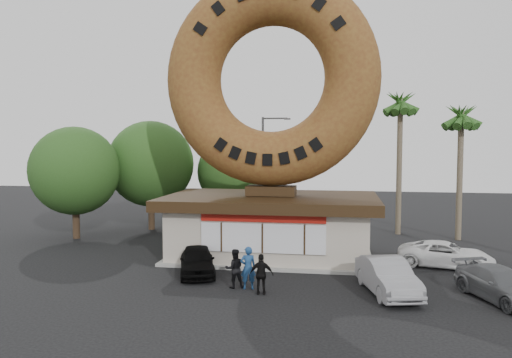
{
  "coord_description": "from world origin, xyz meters",
  "views": [
    {
      "loc": [
        3.58,
        -20.25,
        6.02
      ],
      "look_at": [
        -0.49,
        4.0,
        4.3
      ],
      "focal_mm": 35.0,
      "sensor_mm": 36.0,
      "label": 1
    }
  ],
  "objects_px": {
    "car_grey": "(501,285)",
    "street_lamp": "(265,165)",
    "car_white": "(446,254)",
    "person_right": "(261,274)",
    "car_silver": "(387,276)",
    "person_center": "(234,268)",
    "person_left": "(248,268)",
    "donut_shop": "(271,224)",
    "giant_donut": "(272,79)",
    "car_black": "(197,260)"
  },
  "relations": [
    {
      "from": "street_lamp",
      "to": "person_left",
      "type": "xyz_separation_m",
      "value": [
        1.74,
        -16.2,
        -3.59
      ]
    },
    {
      "from": "car_white",
      "to": "person_center",
      "type": "bearing_deg",
      "value": 132.48
    },
    {
      "from": "person_left",
      "to": "car_silver",
      "type": "relative_size",
      "value": 0.41
    },
    {
      "from": "giant_donut",
      "to": "street_lamp",
      "type": "bearing_deg",
      "value": 100.51
    },
    {
      "from": "giant_donut",
      "to": "person_center",
      "type": "xyz_separation_m",
      "value": [
        -0.71,
        -6.13,
        -8.62
      ]
    },
    {
      "from": "person_left",
      "to": "person_right",
      "type": "xyz_separation_m",
      "value": [
        0.67,
        -0.67,
        -0.07
      ]
    },
    {
      "from": "person_left",
      "to": "car_black",
      "type": "xyz_separation_m",
      "value": [
        -2.74,
        1.89,
        -0.24
      ]
    },
    {
      "from": "person_left",
      "to": "person_right",
      "type": "relative_size",
      "value": 1.09
    },
    {
      "from": "person_left",
      "to": "person_right",
      "type": "bearing_deg",
      "value": 121.34
    },
    {
      "from": "person_right",
      "to": "car_silver",
      "type": "xyz_separation_m",
      "value": [
        4.98,
        0.94,
        -0.11
      ]
    },
    {
      "from": "giant_donut",
      "to": "car_silver",
      "type": "xyz_separation_m",
      "value": [
        5.53,
        -5.93,
        -8.72
      ]
    },
    {
      "from": "giant_donut",
      "to": "car_grey",
      "type": "xyz_separation_m",
      "value": [
        9.76,
        -6.13,
        -8.81
      ]
    },
    {
      "from": "person_left",
      "to": "car_grey",
      "type": "bearing_deg",
      "value": 166.79
    },
    {
      "from": "giant_donut",
      "to": "street_lamp",
      "type": "distance_m",
      "value": 11.31
    },
    {
      "from": "person_center",
      "to": "car_grey",
      "type": "height_order",
      "value": "person_center"
    },
    {
      "from": "street_lamp",
      "to": "car_grey",
      "type": "relative_size",
      "value": 1.85
    },
    {
      "from": "car_silver",
      "to": "person_right",
      "type": "bearing_deg",
      "value": 176.64
    },
    {
      "from": "donut_shop",
      "to": "person_left",
      "type": "relative_size",
      "value": 6.26
    },
    {
      "from": "donut_shop",
      "to": "car_silver",
      "type": "distance_m",
      "value": 8.16
    },
    {
      "from": "giant_donut",
      "to": "car_black",
      "type": "relative_size",
      "value": 2.92
    },
    {
      "from": "person_right",
      "to": "person_left",
      "type": "bearing_deg",
      "value": -50.34
    },
    {
      "from": "person_center",
      "to": "car_white",
      "type": "bearing_deg",
      "value": -172.88
    },
    {
      "from": "giant_donut",
      "to": "person_center",
      "type": "height_order",
      "value": "giant_donut"
    },
    {
      "from": "person_center",
      "to": "person_right",
      "type": "bearing_deg",
      "value": 127.94
    },
    {
      "from": "donut_shop",
      "to": "person_center",
      "type": "relative_size",
      "value": 6.82
    },
    {
      "from": "street_lamp",
      "to": "person_right",
      "type": "relative_size",
      "value": 4.88
    },
    {
      "from": "car_silver",
      "to": "car_grey",
      "type": "height_order",
      "value": "car_silver"
    },
    {
      "from": "street_lamp",
      "to": "car_white",
      "type": "bearing_deg",
      "value": -45.83
    },
    {
      "from": "car_grey",
      "to": "person_center",
      "type": "bearing_deg",
      "value": 159.05
    },
    {
      "from": "person_left",
      "to": "car_black",
      "type": "distance_m",
      "value": 3.33
    },
    {
      "from": "giant_donut",
      "to": "person_center",
      "type": "distance_m",
      "value": 10.6
    },
    {
      "from": "donut_shop",
      "to": "giant_donut",
      "type": "height_order",
      "value": "giant_donut"
    },
    {
      "from": "car_silver",
      "to": "car_white",
      "type": "xyz_separation_m",
      "value": [
        3.24,
        4.99,
        -0.09
      ]
    },
    {
      "from": "donut_shop",
      "to": "street_lamp",
      "type": "relative_size",
      "value": 1.4
    },
    {
      "from": "person_left",
      "to": "car_silver",
      "type": "xyz_separation_m",
      "value": [
        5.65,
        0.27,
        -0.18
      ]
    },
    {
      "from": "donut_shop",
      "to": "car_white",
      "type": "height_order",
      "value": "donut_shop"
    },
    {
      "from": "street_lamp",
      "to": "person_center",
      "type": "bearing_deg",
      "value": -85.95
    },
    {
      "from": "person_center",
      "to": "donut_shop",
      "type": "bearing_deg",
      "value": -118.23
    },
    {
      "from": "street_lamp",
      "to": "car_black",
      "type": "relative_size",
      "value": 2.07
    },
    {
      "from": "person_left",
      "to": "car_black",
      "type": "bearing_deg",
      "value": -48.17
    },
    {
      "from": "street_lamp",
      "to": "car_white",
      "type": "relative_size",
      "value": 1.79
    },
    {
      "from": "person_center",
      "to": "car_white",
      "type": "xyz_separation_m",
      "value": [
        9.48,
        5.19,
        -0.2
      ]
    },
    {
      "from": "giant_donut",
      "to": "car_white",
      "type": "xyz_separation_m",
      "value": [
        8.77,
        -0.94,
        -8.82
      ]
    },
    {
      "from": "giant_donut",
      "to": "car_grey",
      "type": "relative_size",
      "value": 2.6
    },
    {
      "from": "donut_shop",
      "to": "street_lamp",
      "type": "xyz_separation_m",
      "value": [
        -1.86,
        10.02,
        2.72
      ]
    },
    {
      "from": "person_right",
      "to": "car_silver",
      "type": "height_order",
      "value": "person_right"
    },
    {
      "from": "car_grey",
      "to": "street_lamp",
      "type": "bearing_deg",
      "value": 104.81
    },
    {
      "from": "car_grey",
      "to": "person_left",
      "type": "bearing_deg",
      "value": 159.48
    },
    {
      "from": "person_left",
      "to": "person_center",
      "type": "distance_m",
      "value": 0.6
    },
    {
      "from": "donut_shop",
      "to": "person_left",
      "type": "height_order",
      "value": "donut_shop"
    }
  ]
}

